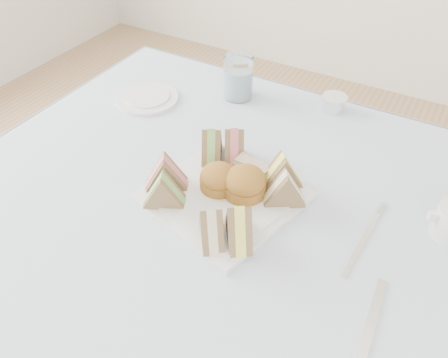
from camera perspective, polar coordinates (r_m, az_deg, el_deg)
The scene contains 19 objects.
table at distance 1.15m, azimuth -3.02°, elevation -16.61°, with size 0.90×0.90×0.74m, color brown.
tablecloth at distance 0.85m, azimuth -3.90°, elevation -3.29°, with size 1.02×1.02×0.01m, color #C5DEFB.
serving_plate at distance 0.85m, azimuth 0.00°, elevation -2.21°, with size 0.26×0.26×0.01m, color silver.
sandwich_fl_a at distance 0.85m, azimuth -7.65°, elevation 0.95°, with size 0.09×0.04×0.08m, color #906C4C, non-canonical shape.
sandwich_fl_b at distance 0.81m, azimuth -7.91°, elevation -1.32°, with size 0.08×0.04×0.07m, color #906C4C, non-canonical shape.
sandwich_fr_a at distance 0.74m, azimuth 1.97°, elevation -5.70°, with size 0.09×0.04×0.08m, color #906C4C, non-canonical shape.
sandwich_fr_b at distance 0.75m, azimuth -1.65°, elevation -5.91°, with size 0.08×0.04×0.07m, color #906C4C, non-canonical shape.
sandwich_bl_a at distance 0.91m, azimuth -1.60°, elevation 4.64°, with size 0.08×0.04×0.07m, color #906C4C, non-canonical shape.
sandwich_bl_b at distance 0.91m, azimuth 1.35°, elevation 4.69°, with size 0.08×0.04×0.07m, color #906C4C, non-canonical shape.
sandwich_br_a at distance 0.82m, azimuth 7.94°, elevation -1.07°, with size 0.08×0.04×0.07m, color #906C4C, non-canonical shape.
sandwich_br_b at distance 0.85m, azimuth 7.57°, elevation 1.14°, with size 0.09×0.04×0.08m, color #906C4C, non-canonical shape.
scone_left at distance 0.84m, azimuth -0.69°, elevation 0.09°, with size 0.07×0.07×0.05m, color #996824.
scone_right at distance 0.83m, azimuth 2.73°, elevation -0.50°, with size 0.08×0.08×0.06m, color #996824.
pastry_slice at distance 0.88m, azimuth 3.82°, elevation 1.33°, with size 0.07×0.03×0.03m, color beige.
side_plate at distance 1.16m, azimuth -9.95°, elevation 10.35°, with size 0.16×0.16×0.01m, color silver.
water_glass at distance 1.14m, azimuth 1.87°, elevation 13.11°, with size 0.07×0.07×0.11m, color white.
tea_strainer at distance 1.13m, azimuth 14.14°, elevation 9.51°, with size 0.06×0.06×0.03m, color white.
knife at distance 0.71m, azimuth 18.31°, elevation -18.46°, with size 0.02×0.20×0.00m, color white.
fork at distance 0.81m, azimuth 17.57°, elevation -8.00°, with size 0.01×0.17×0.00m, color white.
Camera 1 is at (0.35, -0.49, 1.34)m, focal length 35.00 mm.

